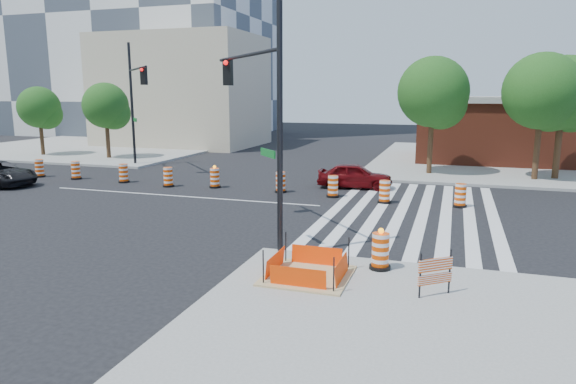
# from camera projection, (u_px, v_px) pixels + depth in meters

# --- Properties ---
(ground) EXTENTS (120.00, 120.00, 0.00)m
(ground) POSITION_uv_depth(u_px,v_px,m) (179.00, 196.00, 24.61)
(ground) COLOR black
(ground) RESTS_ON ground
(sidewalk_ne) EXTENTS (22.00, 22.00, 0.15)m
(sidewalk_ne) POSITION_uv_depth(u_px,v_px,m) (536.00, 162.00, 35.93)
(sidewalk_ne) COLOR gray
(sidewalk_ne) RESTS_ON ground
(sidewalk_nw) EXTENTS (22.00, 22.00, 0.15)m
(sidewalk_nw) POSITION_uv_depth(u_px,v_px,m) (104.00, 146.00, 46.86)
(sidewalk_nw) COLOR gray
(sidewalk_nw) RESTS_ON ground
(crosswalk_east) EXTENTS (6.75, 13.50, 0.01)m
(crosswalk_east) POSITION_uv_depth(u_px,v_px,m) (412.00, 212.00, 21.28)
(crosswalk_east) COLOR silver
(crosswalk_east) RESTS_ON ground
(lane_centerline) EXTENTS (14.00, 0.12, 0.01)m
(lane_centerline) POSITION_uv_depth(u_px,v_px,m) (179.00, 196.00, 24.60)
(lane_centerline) COLOR silver
(lane_centerline) RESTS_ON ground
(excavation_pit) EXTENTS (2.20, 2.20, 0.90)m
(excavation_pit) POSITION_uv_depth(u_px,v_px,m) (308.00, 274.00, 13.43)
(excavation_pit) COLOR tan
(excavation_pit) RESTS_ON ground
(brick_storefront) EXTENTS (16.50, 8.50, 4.60)m
(brick_storefront) POSITION_uv_depth(u_px,v_px,m) (539.00, 130.00, 35.50)
(brick_storefront) COLOR maroon
(brick_storefront) RESTS_ON ground
(beige_midrise) EXTENTS (14.00, 10.00, 10.00)m
(beige_midrise) POSITION_uv_depth(u_px,v_px,m) (182.00, 91.00, 47.83)
(beige_midrise) COLOR #BDB191
(beige_midrise) RESTS_ON ground
(red_coupe) EXTENTS (3.97, 1.93, 1.30)m
(red_coupe) POSITION_uv_depth(u_px,v_px,m) (355.00, 176.00, 26.57)
(red_coupe) COLOR #54070A
(red_coupe) RESTS_ON ground
(signal_pole_se) EXTENTS (3.99, 4.41, 7.69)m
(signal_pole_se) POSITION_uv_depth(u_px,v_px,m) (260.00, 98.00, 16.24)
(signal_pole_se) COLOR black
(signal_pole_se) RESTS_ON ground
(signal_pole_nw) EXTENTS (4.21, 4.48, 7.95)m
(signal_pole_nw) POSITION_uv_depth(u_px,v_px,m) (135.00, 93.00, 32.57)
(signal_pole_nw) COLOR black
(signal_pole_nw) RESTS_ON ground
(pit_drum) EXTENTS (0.59, 0.59, 1.15)m
(pit_drum) POSITION_uv_depth(u_px,v_px,m) (380.00, 252.00, 13.94)
(pit_drum) COLOR black
(pit_drum) RESTS_ON ground
(barricade) EXTENTS (0.75, 0.61, 1.09)m
(barricade) POSITION_uv_depth(u_px,v_px,m) (435.00, 271.00, 12.08)
(barricade) COLOR #DE4404
(barricade) RESTS_ON ground
(tree_north_a) EXTENTS (3.17, 3.14, 5.34)m
(tree_north_a) POSITION_uv_depth(u_px,v_px,m) (40.00, 110.00, 39.12)
(tree_north_a) COLOR #382314
(tree_north_a) RESTS_ON ground
(tree_north_b) EXTENTS (3.32, 3.30, 5.60)m
(tree_north_b) POSITION_uv_depth(u_px,v_px,m) (106.00, 108.00, 37.29)
(tree_north_b) COLOR #382314
(tree_north_b) RESTS_ON ground
(tree_north_c) EXTENTS (4.10, 4.10, 6.97)m
(tree_north_c) POSITION_uv_depth(u_px,v_px,m) (434.00, 96.00, 29.86)
(tree_north_c) COLOR #382314
(tree_north_c) RESTS_ON ground
(tree_north_d) EXTENTS (4.14, 4.14, 7.03)m
(tree_north_d) POSITION_uv_depth(u_px,v_px,m) (543.00, 96.00, 27.70)
(tree_north_d) COLOR #382314
(tree_north_d) RESTS_ON ground
(tree_north_e) EXTENTS (4.07, 4.06, 6.90)m
(tree_north_e) POSITION_uv_depth(u_px,v_px,m) (564.00, 97.00, 28.00)
(tree_north_e) COLOR #382314
(tree_north_e) RESTS_ON ground
(median_drum_0) EXTENTS (0.60, 0.60, 1.02)m
(median_drum_0) POSITION_uv_depth(u_px,v_px,m) (40.00, 169.00, 30.08)
(median_drum_0) COLOR black
(median_drum_0) RESTS_ON ground
(median_drum_1) EXTENTS (0.60, 0.60, 1.02)m
(median_drum_1) POSITION_uv_depth(u_px,v_px,m) (76.00, 171.00, 29.31)
(median_drum_1) COLOR black
(median_drum_1) RESTS_ON ground
(median_drum_2) EXTENTS (0.60, 0.60, 1.02)m
(median_drum_2) POSITION_uv_depth(u_px,v_px,m) (124.00, 174.00, 28.22)
(median_drum_2) COLOR black
(median_drum_2) RESTS_ON ground
(median_drum_3) EXTENTS (0.60, 0.60, 1.02)m
(median_drum_3) POSITION_uv_depth(u_px,v_px,m) (168.00, 178.00, 26.97)
(median_drum_3) COLOR black
(median_drum_3) RESTS_ON ground
(median_drum_4) EXTENTS (0.60, 0.60, 1.18)m
(median_drum_4) POSITION_uv_depth(u_px,v_px,m) (215.00, 178.00, 26.68)
(median_drum_4) COLOR black
(median_drum_4) RESTS_ON ground
(median_drum_5) EXTENTS (0.60, 0.60, 1.02)m
(median_drum_5) POSITION_uv_depth(u_px,v_px,m) (281.00, 183.00, 25.44)
(median_drum_5) COLOR black
(median_drum_5) RESTS_ON ground
(median_drum_6) EXTENTS (0.60, 0.60, 1.02)m
(median_drum_6) POSITION_uv_depth(u_px,v_px,m) (333.00, 187.00, 24.30)
(median_drum_6) COLOR black
(median_drum_6) RESTS_ON ground
(median_drum_7) EXTENTS (0.60, 0.60, 1.02)m
(median_drum_7) POSITION_uv_depth(u_px,v_px,m) (385.00, 193.00, 22.97)
(median_drum_7) COLOR black
(median_drum_7) RESTS_ON ground
(median_drum_8) EXTENTS (0.60, 0.60, 1.02)m
(median_drum_8) POSITION_uv_depth(u_px,v_px,m) (460.00, 196.00, 22.17)
(median_drum_8) COLOR black
(median_drum_8) RESTS_ON ground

